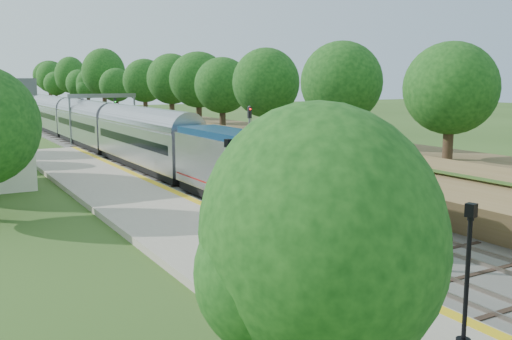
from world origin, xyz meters
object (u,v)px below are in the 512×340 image
lamppost_mid (467,285)px  lamppost_far (228,188)px  signal_gantry (103,105)px  signal_farside (250,133)px  signal_platform (308,168)px  train (88,128)px

lamppost_mid → lamppost_far: lamppost_far is taller
signal_gantry → lamppost_mid: bearing=-96.1°
signal_gantry → signal_farside: (3.73, -30.26, -1.22)m
signal_gantry → lamppost_far: 45.60m
lamppost_mid → signal_platform: size_ratio=0.67×
lamppost_far → signal_platform: bearing=-84.8°
train → signal_farside: size_ratio=17.61×
signal_gantry → signal_farside: bearing=-83.0°
lamppost_mid → signal_farside: (10.14, 30.20, 1.35)m
lamppost_far → signal_farside: 17.79m
signal_gantry → lamppost_mid: signal_gantry is taller
lamppost_mid → lamppost_far: size_ratio=0.92×
signal_gantry → signal_farside: signal_gantry is taller
train → lamppost_mid: (-3.94, -58.36, -0.03)m
signal_gantry → lamppost_mid: size_ratio=2.01×
lamppost_mid → signal_farside: size_ratio=0.74×
signal_gantry → lamppost_far: bearing=-97.5°
signal_gantry → signal_platform: 51.63m
train → signal_platform: size_ratio=16.02×
lamppost_mid → lamppost_far: bearing=88.2°
lamppost_far → lamppost_mid: bearing=-91.8°
train → signal_farside: signal_farside is taller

